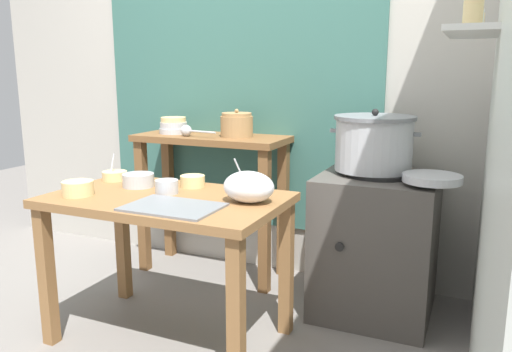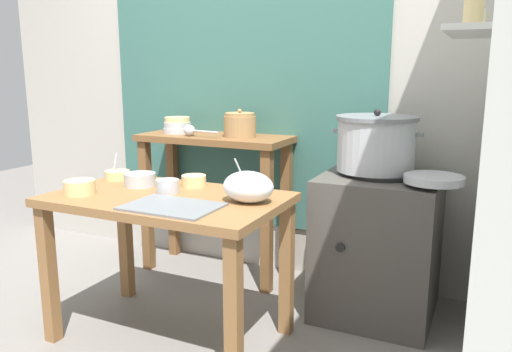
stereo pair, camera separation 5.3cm
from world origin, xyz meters
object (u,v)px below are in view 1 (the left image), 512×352
at_px(plastic_bag, 249,187).
at_px(prep_bowl_0, 167,186).
at_px(ladle, 187,131).
at_px(prep_bowl_4, 78,188).
at_px(wide_pan, 432,178).
at_px(prep_bowl_3, 193,181).
at_px(back_shelf_table, 211,170).
at_px(prep_bowl_2, 138,180).
at_px(prep_bowl_5, 115,175).
at_px(prep_table, 167,219).
at_px(steamer_pot, 374,143).
at_px(clay_pot, 237,125).
at_px(serving_tray, 173,207).
at_px(prep_bowl_1, 241,185).
at_px(bowl_stack_enamel, 174,126).
at_px(stove_block, 376,244).

distance_m(plastic_bag, prep_bowl_0, 0.43).
height_order(ladle, prep_bowl_4, ladle).
xyz_separation_m(wide_pan, prep_bowl_3, (-1.12, -0.32, -0.05)).
relative_size(back_shelf_table, prep_bowl_2, 6.04).
bearing_deg(prep_bowl_0, prep_bowl_5, 161.52).
distance_m(wide_pan, prep_bowl_0, 1.26).
distance_m(prep_table, plastic_bag, 0.44).
relative_size(steamer_pot, clay_pot, 2.38).
distance_m(prep_table, ladle, 0.86).
distance_m(back_shelf_table, prep_bowl_2, 0.72).
xyz_separation_m(back_shelf_table, prep_bowl_5, (-0.24, -0.64, 0.07)).
bearing_deg(clay_pot, plastic_bag, -60.50).
height_order(prep_table, steamer_pot, steamer_pot).
distance_m(serving_tray, prep_bowl_1, 0.41).
distance_m(prep_bowl_2, prep_bowl_4, 0.30).
relative_size(prep_bowl_2, prep_bowl_5, 1.12).
relative_size(steamer_pot, ladle, 1.83).
relative_size(wide_pan, prep_bowl_1, 1.64).
distance_m(bowl_stack_enamel, plastic_bag, 1.19).
bearing_deg(clay_pot, prep_bowl_2, -106.10).
relative_size(stove_block, prep_bowl_3, 6.29).
height_order(prep_table, prep_bowl_0, prep_bowl_0).
height_order(prep_table, prep_bowl_4, prep_bowl_4).
xyz_separation_m(prep_bowl_1, prep_bowl_3, (-0.27, -0.00, 0.00)).
bearing_deg(prep_bowl_1, prep_bowl_4, -150.47).
distance_m(plastic_bag, prep_bowl_4, 0.82).
bearing_deg(steamer_pot, prep_table, -138.89).
bearing_deg(clay_pot, bowl_stack_enamel, -179.81).
xyz_separation_m(plastic_bag, prep_bowl_1, (-0.12, 0.17, -0.04)).
bearing_deg(prep_bowl_0, bowl_stack_enamel, 120.65).
relative_size(steamer_pot, prep_bowl_1, 2.79).
distance_m(prep_bowl_2, prep_bowl_5, 0.22).
distance_m(bowl_stack_enamel, serving_tray, 1.20).
bearing_deg(wide_pan, prep_bowl_5, -167.49).
xyz_separation_m(ladle, serving_tray, (0.47, -0.90, -0.21)).
bearing_deg(plastic_bag, prep_bowl_5, 171.12).
bearing_deg(prep_table, wide_pan, 25.33).
distance_m(back_shelf_table, prep_bowl_3, 0.65).
distance_m(prep_table, back_shelf_table, 0.85).
relative_size(wide_pan, prep_bowl_5, 1.94).
relative_size(serving_tray, prep_bowl_2, 2.52).
distance_m(prep_table, steamer_pot, 1.13).
relative_size(ladle, serving_tray, 0.64).
xyz_separation_m(ladle, prep_bowl_3, (0.34, -0.51, -0.18)).
xyz_separation_m(prep_table, prep_bowl_2, (-0.24, 0.11, 0.15)).
bearing_deg(wide_pan, back_shelf_table, 167.94).
bearing_deg(wide_pan, bowl_stack_enamel, 169.97).
relative_size(clay_pot, bowl_stack_enamel, 1.08).
bearing_deg(prep_table, steamer_pot, 41.11).
bearing_deg(prep_bowl_1, prep_bowl_2, -168.01).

